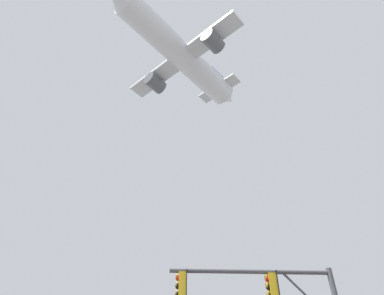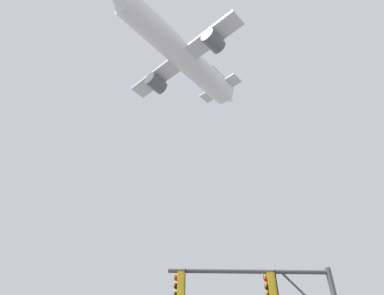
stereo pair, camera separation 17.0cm
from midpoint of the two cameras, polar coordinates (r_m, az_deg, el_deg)
name	(u,v)px [view 2 (the right image)]	position (r m, az deg, el deg)	size (l,w,h in m)	color
airplane	(180,54)	(43.33, -1.77, 14.68)	(16.57, 16.75, 5.72)	white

